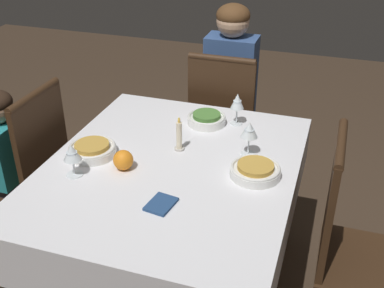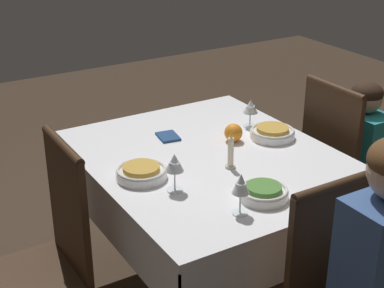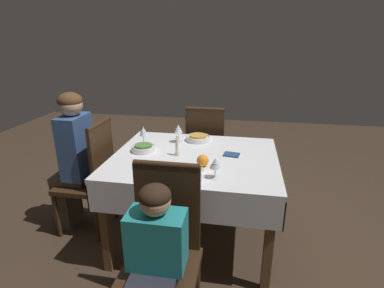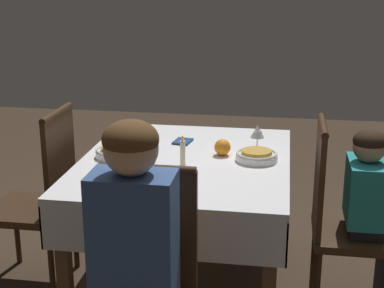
{
  "view_description": "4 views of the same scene",
  "coord_description": "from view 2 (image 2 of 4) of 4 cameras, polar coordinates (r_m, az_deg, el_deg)",
  "views": [
    {
      "loc": [
        -1.65,
        -0.63,
        1.88
      ],
      "look_at": [
        0.07,
        -0.07,
        0.86
      ],
      "focal_mm": 45.0,
      "sensor_mm": 36.0,
      "label": 1
    },
    {
      "loc": [
        2.0,
        -1.3,
        1.9
      ],
      "look_at": [
        -0.01,
        -0.09,
        0.86
      ],
      "focal_mm": 55.0,
      "sensor_mm": 36.0,
      "label": 2
    },
    {
      "loc": [
        -0.36,
        2.14,
        1.66
      ],
      "look_at": [
        0.01,
        0.05,
        0.9
      ],
      "focal_mm": 28.0,
      "sensor_mm": 36.0,
      "label": 3
    },
    {
      "loc": [
        2.84,
        0.49,
        1.74
      ],
      "look_at": [
        0.0,
        0.03,
        0.86
      ],
      "focal_mm": 55.0,
      "sensor_mm": 36.0,
      "label": 4
    }
  ],
  "objects": [
    {
      "name": "wine_glass_north",
      "position": [
        2.94,
        5.69,
        3.56
      ],
      "size": [
        0.07,
        0.07,
        0.14
      ],
      "color": "white",
      "rests_on": "dining_table"
    },
    {
      "name": "chair_south",
      "position": [
        2.46,
        -14.04,
        -10.36
      ],
      "size": [
        0.42,
        0.42,
        1.01
      ],
      "color": "#382314",
      "rests_on": "ground_plane"
    },
    {
      "name": "person_child_teal",
      "position": [
        3.29,
        16.64,
        -1.41
      ],
      "size": [
        0.3,
        0.33,
        0.99
      ],
      "rotation": [
        0.0,
        0.0,
        3.14
      ],
      "color": "#282833",
      "rests_on": "ground_plane"
    },
    {
      "name": "candle_centerpiece",
      "position": [
        2.51,
        3.77,
        -0.99
      ],
      "size": [
        0.05,
        0.05,
        0.16
      ],
      "color": "beige",
      "rests_on": "dining_table"
    },
    {
      "name": "napkin_red_folded",
      "position": [
        2.83,
        -2.34,
        0.73
      ],
      "size": [
        0.13,
        0.11,
        0.01
      ],
      "rotation": [
        0.0,
        0.0,
        -0.15
      ],
      "color": "navy",
      "rests_on": "dining_table"
    },
    {
      "name": "bowl_south",
      "position": [
        2.44,
        -4.93,
        -2.74
      ],
      "size": [
        0.21,
        0.21,
        0.06
      ],
      "color": "white",
      "rests_on": "dining_table"
    },
    {
      "name": "wine_glass_east",
      "position": [
        2.15,
        4.75,
        -3.99
      ],
      "size": [
        0.07,
        0.07,
        0.16
      ],
      "color": "white",
      "rests_on": "dining_table"
    },
    {
      "name": "dining_table",
      "position": [
        2.68,
        1.84,
        -2.99
      ],
      "size": [
        1.28,
        1.07,
        0.78
      ],
      "color": "silver",
      "rests_on": "ground_plane"
    },
    {
      "name": "orange_fruit",
      "position": [
        2.78,
        4.03,
        1.11
      ],
      "size": [
        0.09,
        0.09,
        0.09
      ],
      "primitive_type": "sphere",
      "color": "orange",
      "rests_on": "dining_table"
    },
    {
      "name": "bowl_north",
      "position": [
        2.84,
        7.81,
        1.11
      ],
      "size": [
        0.21,
        0.21,
        0.06
      ],
      "color": "white",
      "rests_on": "dining_table"
    },
    {
      "name": "wine_glass_south",
      "position": [
        2.3,
        -1.71,
        -1.94
      ],
      "size": [
        0.08,
        0.08,
        0.16
      ],
      "color": "white",
      "rests_on": "dining_table"
    },
    {
      "name": "chair_north",
      "position": [
        3.17,
        14.41,
        -2.17
      ],
      "size": [
        0.42,
        0.42,
        1.01
      ],
      "rotation": [
        0.0,
        0.0,
        3.14
      ],
      "color": "#382314",
      "rests_on": "ground_plane"
    },
    {
      "name": "bowl_east",
      "position": [
        2.3,
        6.96,
        -4.66
      ],
      "size": [
        0.19,
        0.19,
        0.06
      ],
      "color": "white",
      "rests_on": "dining_table"
    }
  ]
}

